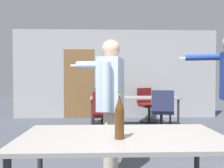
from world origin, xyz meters
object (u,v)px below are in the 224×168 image
(office_chair_far_left, at_px, (105,117))
(person_right_polo, at_px, (110,94))
(office_chair_far_right, at_px, (148,106))
(drink_cup, at_px, (109,95))
(office_chair_near_pushed, at_px, (102,106))
(office_chair_side_rolled, at_px, (162,114))
(beer_bottle, at_px, (119,118))

(office_chair_far_left, bearing_deg, person_right_polo, -83.65)
(office_chair_far_right, distance_m, drink_cup, 1.33)
(person_right_polo, height_order, office_chair_near_pushed, person_right_polo)
(office_chair_far_right, bearing_deg, office_chair_side_rolled, 69.48)
(person_right_polo, relative_size, office_chair_far_right, 1.82)
(beer_bottle, bearing_deg, office_chair_far_left, 92.46)
(office_chair_far_right, relative_size, drink_cup, 8.62)
(drink_cup, bearing_deg, office_chair_far_left, -95.54)
(office_chair_side_rolled, distance_m, drink_cup, 1.39)
(person_right_polo, relative_size, beer_bottle, 4.95)
(drink_cup, bearing_deg, beer_bottle, -89.77)
(office_chair_near_pushed, xyz_separation_m, drink_cup, (0.18, -0.44, 0.34))
(person_right_polo, xyz_separation_m, office_chair_far_left, (-0.06, 1.60, -0.56))
(office_chair_far_right, relative_size, beer_bottle, 2.72)
(office_chair_far_right, xyz_separation_m, office_chair_near_pushed, (-1.26, -0.24, 0.02))
(office_chair_far_right, height_order, office_chair_far_left, office_chair_far_left)
(office_chair_far_left, bearing_deg, beer_bottle, -83.51)
(person_right_polo, relative_size, drink_cup, 15.68)
(person_right_polo, distance_m, office_chair_far_right, 3.53)
(person_right_polo, distance_m, drink_cup, 2.63)
(office_chair_far_right, relative_size, office_chair_near_pushed, 0.97)
(office_chair_far_right, height_order, office_chair_side_rolled, office_chair_side_rolled)
(office_chair_near_pushed, height_order, office_chair_side_rolled, office_chair_side_rolled)
(office_chair_far_right, height_order, office_chair_near_pushed, office_chair_near_pushed)
(office_chair_side_rolled, distance_m, office_chair_far_left, 1.21)
(person_right_polo, height_order, office_chair_far_right, person_right_polo)
(office_chair_near_pushed, bearing_deg, drink_cup, -61.02)
(person_right_polo, xyz_separation_m, office_chair_side_rolled, (1.13, 1.82, -0.54))
(person_right_polo, distance_m, office_chair_far_left, 1.69)
(office_chair_near_pushed, bearing_deg, office_chair_far_left, -79.76)
(office_chair_far_right, height_order, drink_cup, office_chair_far_right)
(office_chair_side_rolled, bearing_deg, drink_cup, 153.42)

